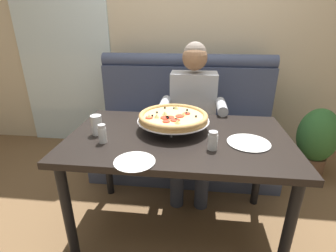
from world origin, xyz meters
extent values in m
plane|color=brown|center=(0.00, 0.00, 0.00)|extent=(16.00, 16.00, 0.00)
cube|color=beige|center=(0.00, 1.46, 1.40)|extent=(6.00, 0.12, 2.80)
cube|color=white|center=(-1.43, 1.38, 1.40)|extent=(1.10, 0.02, 2.80)
cube|color=#424C6B|center=(0.00, 0.76, 0.23)|extent=(1.75, 0.60, 0.46)
cube|color=#424C6B|center=(0.00, 1.15, 0.69)|extent=(1.75, 0.18, 0.65)
cylinder|color=#424C6B|center=(0.00, 1.15, 1.06)|extent=(1.75, 0.14, 0.14)
cube|color=black|center=(0.00, 0.00, 0.73)|extent=(1.39, 0.84, 0.04)
cylinder|color=black|center=(-0.62, -0.35, 0.36)|extent=(0.06, 0.06, 0.71)
cylinder|color=black|center=(0.62, -0.35, 0.36)|extent=(0.06, 0.06, 0.71)
cylinder|color=black|center=(-0.62, 0.35, 0.36)|extent=(0.06, 0.06, 0.71)
cylinder|color=black|center=(0.62, 0.35, 0.36)|extent=(0.06, 0.06, 0.71)
cube|color=#2D3342|center=(0.08, 0.51, 0.54)|extent=(0.34, 0.40, 0.15)
cylinder|color=#2D3342|center=(-0.02, 0.26, 0.23)|extent=(0.11, 0.11, 0.46)
cylinder|color=#2D3342|center=(0.18, 0.26, 0.23)|extent=(0.11, 0.11, 0.46)
cube|color=#B2B7C1|center=(0.08, 0.73, 0.74)|extent=(0.40, 0.22, 0.56)
cylinder|color=#B2B7C1|center=(-0.15, 0.51, 0.79)|extent=(0.08, 0.28, 0.08)
cylinder|color=#B2B7C1|center=(0.31, 0.51, 0.79)|extent=(0.08, 0.28, 0.08)
sphere|color=#997051|center=(0.08, 0.71, 1.15)|extent=(0.21, 0.21, 0.21)
sphere|color=gray|center=(0.08, 0.72, 1.18)|extent=(0.19, 0.19, 0.19)
cylinder|color=silver|center=(-0.04, -0.03, 0.79)|extent=(0.01, 0.01, 0.07)
cylinder|color=silver|center=(-0.15, 0.15, 0.79)|extent=(0.01, 0.01, 0.07)
cylinder|color=silver|center=(0.06, 0.15, 0.79)|extent=(0.01, 0.01, 0.07)
torus|color=silver|center=(-0.04, 0.09, 0.81)|extent=(0.26, 0.26, 0.01)
cylinder|color=silver|center=(-0.04, 0.09, 0.82)|extent=(0.47, 0.47, 0.00)
cylinder|color=tan|center=(-0.04, 0.09, 0.83)|extent=(0.45, 0.45, 0.02)
torus|color=tan|center=(-0.04, 0.09, 0.85)|extent=(0.45, 0.45, 0.03)
cylinder|color=#E5C17A|center=(-0.04, 0.09, 0.85)|extent=(0.39, 0.39, 0.01)
cylinder|color=red|center=(-0.06, 0.05, 0.85)|extent=(0.06, 0.06, 0.01)
cylinder|color=red|center=(-0.08, -0.02, 0.85)|extent=(0.05, 0.05, 0.01)
cylinder|color=red|center=(0.00, 0.08, 0.85)|extent=(0.06, 0.06, 0.01)
cylinder|color=red|center=(-0.02, 0.01, 0.85)|extent=(0.06, 0.06, 0.01)
cylinder|color=red|center=(-0.09, 0.04, 0.85)|extent=(0.06, 0.06, 0.01)
cylinder|color=red|center=(-0.19, 0.03, 0.85)|extent=(0.05, 0.05, 0.01)
cylinder|color=red|center=(0.04, 0.14, 0.85)|extent=(0.04, 0.04, 0.01)
sphere|color=black|center=(-0.03, 0.24, 0.86)|extent=(0.01, 0.01, 0.01)
sphere|color=black|center=(0.04, 0.20, 0.86)|extent=(0.01, 0.01, 0.01)
sphere|color=black|center=(0.04, 0.13, 0.86)|extent=(0.01, 0.01, 0.01)
sphere|color=black|center=(0.10, 0.08, 0.86)|extent=(0.01, 0.01, 0.01)
sphere|color=black|center=(-0.12, 0.23, 0.86)|extent=(0.01, 0.01, 0.01)
sphere|color=black|center=(-0.05, 0.23, 0.86)|extent=(0.01, 0.01, 0.01)
sphere|color=black|center=(-0.18, 0.06, 0.86)|extent=(0.01, 0.01, 0.01)
sphere|color=black|center=(-0.16, 0.13, 0.86)|extent=(0.01, 0.01, 0.01)
sphere|color=black|center=(-0.02, 0.02, 0.86)|extent=(0.01, 0.01, 0.01)
sphere|color=black|center=(-0.07, 0.03, 0.86)|extent=(0.01, 0.01, 0.01)
cone|color=#CCC675|center=(0.02, 0.10, 0.86)|extent=(0.04, 0.04, 0.02)
cone|color=#CCC675|center=(-0.10, 0.10, 0.86)|extent=(0.04, 0.04, 0.02)
cone|color=#CCC675|center=(-0.15, 0.04, 0.86)|extent=(0.04, 0.04, 0.02)
cone|color=#CCC675|center=(-0.04, 0.23, 0.86)|extent=(0.04, 0.04, 0.02)
cone|color=#CCC675|center=(-0.19, 0.04, 0.86)|extent=(0.04, 0.04, 0.02)
cone|color=#CCC675|center=(-0.01, -0.04, 0.86)|extent=(0.04, 0.04, 0.02)
cylinder|color=white|center=(-0.44, -0.15, 0.80)|extent=(0.05, 0.05, 0.09)
cylinder|color=#4C6633|center=(-0.44, -0.15, 0.78)|extent=(0.04, 0.04, 0.06)
cylinder|color=silver|center=(-0.44, -0.15, 0.86)|extent=(0.04, 0.04, 0.02)
cylinder|color=white|center=(0.20, -0.16, 0.80)|extent=(0.06, 0.06, 0.09)
cylinder|color=silver|center=(0.20, -0.16, 0.78)|extent=(0.05, 0.05, 0.05)
cylinder|color=silver|center=(0.20, -0.16, 0.85)|extent=(0.05, 0.05, 0.02)
cylinder|color=white|center=(-0.20, -0.35, 0.76)|extent=(0.15, 0.15, 0.01)
cone|color=white|center=(-0.20, -0.35, 0.77)|extent=(0.21, 0.21, 0.01)
cylinder|color=white|center=(0.42, -0.06, 0.76)|extent=(0.18, 0.18, 0.01)
cone|color=white|center=(0.42, -0.06, 0.77)|extent=(0.25, 0.25, 0.01)
cylinder|color=silver|center=(-0.52, -0.04, 0.82)|extent=(0.07, 0.07, 0.13)
cylinder|color=#4C2814|center=(-0.52, -0.04, 0.80)|extent=(0.06, 0.06, 0.09)
cylinder|color=brown|center=(1.25, 0.83, 0.11)|extent=(0.24, 0.24, 0.22)
ellipsoid|color=#336B33|center=(1.25, 0.83, 0.44)|extent=(0.36, 0.36, 0.52)
camera|label=1|loc=(0.09, -1.44, 1.42)|focal=26.78mm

